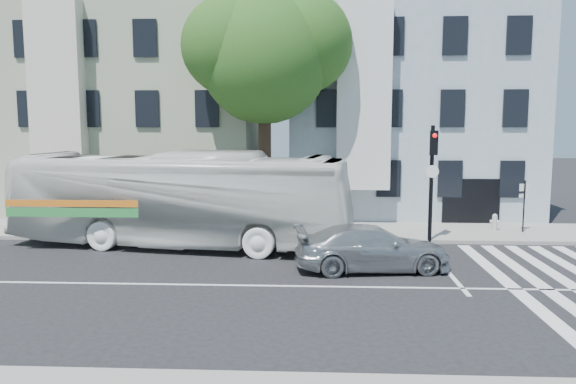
# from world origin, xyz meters

# --- Properties ---
(ground) EXTENTS (120.00, 120.00, 0.00)m
(ground) POSITION_xyz_m (0.00, 0.00, 0.00)
(ground) COLOR black
(ground) RESTS_ON ground
(sidewalk_far) EXTENTS (80.00, 4.00, 0.15)m
(sidewalk_far) POSITION_xyz_m (0.00, 8.00, 0.07)
(sidewalk_far) COLOR gray
(sidewalk_far) RESTS_ON ground
(building_left) EXTENTS (12.00, 10.00, 11.00)m
(building_left) POSITION_xyz_m (-7.00, 15.00, 5.50)
(building_left) COLOR #9EA58B
(building_left) RESTS_ON ground
(building_right) EXTENTS (12.00, 10.00, 11.00)m
(building_right) POSITION_xyz_m (7.00, 15.00, 5.50)
(building_right) COLOR #94A8B0
(building_right) RESTS_ON ground
(street_tree) EXTENTS (7.30, 5.90, 11.10)m
(street_tree) POSITION_xyz_m (0.06, 8.74, 7.83)
(street_tree) COLOR #2D2116
(street_tree) RESTS_ON ground
(bus) EXTENTS (5.15, 13.56, 3.69)m
(bus) POSITION_xyz_m (-3.00, 5.20, 1.84)
(bus) COLOR silver
(bus) RESTS_ON ground
(sedan) EXTENTS (2.64, 5.23, 1.46)m
(sedan) POSITION_xyz_m (4.07, 1.97, 0.73)
(sedan) COLOR #ADB1B4
(sedan) RESTS_ON ground
(hedge) EXTENTS (8.52, 2.19, 0.70)m
(hedge) POSITION_xyz_m (-3.50, 6.30, 0.50)
(hedge) COLOR #1E5C1D
(hedge) RESTS_ON sidewalk_far
(traffic_signal) EXTENTS (0.49, 0.55, 4.67)m
(traffic_signal) POSITION_xyz_m (6.75, 5.94, 3.02)
(traffic_signal) COLOR black
(traffic_signal) RESTS_ON ground
(fire_hydrant) EXTENTS (0.41, 0.27, 0.71)m
(fire_hydrant) POSITION_xyz_m (9.98, 8.28, 0.51)
(fire_hydrant) COLOR #AEAFAA
(fire_hydrant) RESTS_ON sidewalk_far
(far_sign_pole) EXTENTS (0.40, 0.18, 2.20)m
(far_sign_pole) POSITION_xyz_m (11.04, 7.93, 1.57)
(far_sign_pole) COLOR black
(far_sign_pole) RESTS_ON sidewalk_far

